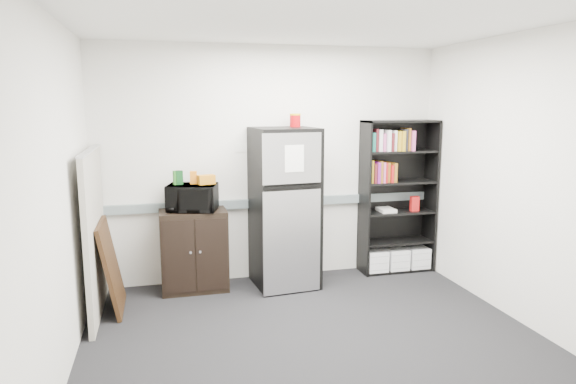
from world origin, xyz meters
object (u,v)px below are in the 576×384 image
(cabinet, at_px, (194,250))
(microwave, at_px, (192,198))
(refrigerator, at_px, (284,208))
(bookshelf, at_px, (398,198))
(cubicle_partition, at_px, (95,233))

(cabinet, bearing_deg, microwave, -90.00)
(cabinet, height_order, refrigerator, refrigerator)
(bookshelf, relative_size, cabinet, 2.06)
(cubicle_partition, height_order, refrigerator, refrigerator)
(cubicle_partition, height_order, microwave, cubicle_partition)
(microwave, bearing_deg, cabinet, 106.02)
(cabinet, relative_size, refrigerator, 0.50)
(microwave, xyz_separation_m, refrigerator, (1.01, -0.06, -0.15))
(bookshelf, distance_m, refrigerator, 1.46)
(cubicle_partition, xyz_separation_m, cabinet, (0.97, 0.42, -0.36))
(bookshelf, bearing_deg, cabinet, -178.50)
(cabinet, height_order, microwave, microwave)
(bookshelf, relative_size, cubicle_partition, 1.14)
(bookshelf, distance_m, microwave, 2.47)
(bookshelf, xyz_separation_m, cubicle_partition, (-3.43, -0.49, -0.10))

